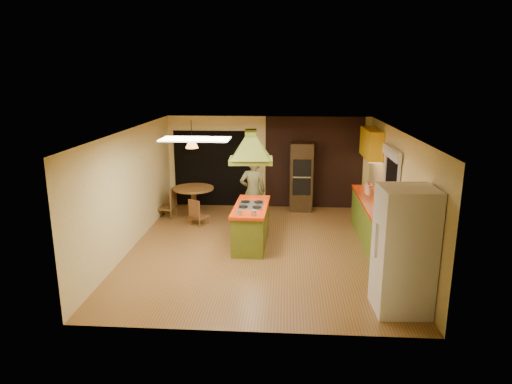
# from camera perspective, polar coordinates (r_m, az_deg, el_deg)

# --- Properties ---
(ground) EXTENTS (6.50, 6.50, 0.00)m
(ground) POSITION_cam_1_polar(r_m,az_deg,el_deg) (9.76, 0.67, -7.06)
(ground) COLOR olive
(ground) RESTS_ON ground
(room_walls) EXTENTS (5.50, 6.50, 6.50)m
(room_walls) POSITION_cam_1_polar(r_m,az_deg,el_deg) (9.37, 0.69, 0.07)
(room_walls) COLOR #F2E8AE
(room_walls) RESTS_ON ground
(ceiling_plane) EXTENTS (6.50, 6.50, 0.00)m
(ceiling_plane) POSITION_cam_1_polar(r_m,az_deg,el_deg) (9.14, 0.72, 7.68)
(ceiling_plane) COLOR silver
(ceiling_plane) RESTS_ON room_walls
(brick_panel) EXTENTS (2.64, 0.03, 2.50)m
(brick_panel) POSITION_cam_1_polar(r_m,az_deg,el_deg) (12.54, 7.24, 3.64)
(brick_panel) COLOR #381E14
(brick_panel) RESTS_ON ground
(nook_opening) EXTENTS (2.20, 0.03, 2.10)m
(nook_opening) POSITION_cam_1_polar(r_m,az_deg,el_deg) (12.71, -5.28, 2.92)
(nook_opening) COLOR black
(nook_opening) RESTS_ON ground
(right_counter) EXTENTS (0.62, 3.05, 0.92)m
(right_counter) POSITION_cam_1_polar(r_m,az_deg,el_deg) (10.34, 14.57, -3.56)
(right_counter) COLOR olive
(right_counter) RESTS_ON ground
(upper_cabinets) EXTENTS (0.34, 1.40, 0.70)m
(upper_cabinets) POSITION_cam_1_polar(r_m,az_deg,el_deg) (11.57, 14.21, 5.92)
(upper_cabinets) COLOR yellow
(upper_cabinets) RESTS_ON room_walls
(window_right) EXTENTS (0.12, 1.35, 1.06)m
(window_right) POSITION_cam_1_polar(r_m,az_deg,el_deg) (9.89, 16.66, 3.31)
(window_right) COLOR black
(window_right) RESTS_ON room_walls
(fluor_panel) EXTENTS (1.20, 0.60, 0.03)m
(fluor_panel) POSITION_cam_1_polar(r_m,az_deg,el_deg) (8.10, -7.60, 6.56)
(fluor_panel) COLOR white
(fluor_panel) RESTS_ON ceiling_plane
(kitchen_island) EXTENTS (0.76, 1.77, 0.89)m
(kitchen_island) POSITION_cam_1_polar(r_m,az_deg,el_deg) (9.84, -0.62, -4.11)
(kitchen_island) COLOR #646F1B
(kitchen_island) RESTS_ON ground
(range_hood) EXTENTS (0.92, 0.68, 0.78)m
(range_hood) POSITION_cam_1_polar(r_m,az_deg,el_deg) (9.42, -0.65, 6.39)
(range_hood) COLOR #656E1B
(range_hood) RESTS_ON ceiling_plane
(man) EXTENTS (0.72, 0.56, 1.73)m
(man) POSITION_cam_1_polar(r_m,az_deg,el_deg) (10.90, -0.39, 0.04)
(man) COLOR brown
(man) RESTS_ON ground
(refrigerator) EXTENTS (0.86, 0.81, 1.98)m
(refrigerator) POSITION_cam_1_polar(r_m,az_deg,el_deg) (7.34, 18.00, -6.97)
(refrigerator) COLOR white
(refrigerator) RESTS_ON ground
(wall_oven) EXTENTS (0.62, 0.61, 1.84)m
(wall_oven) POSITION_cam_1_polar(r_m,az_deg,el_deg) (12.31, 5.71, 1.91)
(wall_oven) COLOR #3E2B14
(wall_oven) RESTS_ON ground
(dining_table) EXTENTS (1.04, 1.04, 0.78)m
(dining_table) POSITION_cam_1_polar(r_m,az_deg,el_deg) (11.85, -7.79, -0.51)
(dining_table) COLOR brown
(dining_table) RESTS_ON ground
(chair_left) EXTENTS (0.48, 0.48, 0.78)m
(chair_left) POSITION_cam_1_polar(r_m,az_deg,el_deg) (11.96, -11.15, -1.28)
(chair_left) COLOR brown
(chair_left) RESTS_ON ground
(chair_near) EXTENTS (0.50, 0.50, 0.66)m
(chair_near) POSITION_cam_1_polar(r_m,az_deg,el_deg) (11.25, -7.16, -2.46)
(chair_near) COLOR brown
(chair_near) RESTS_ON ground
(pendant_lamp) EXTENTS (0.35, 0.35, 0.21)m
(pendant_lamp) POSITION_cam_1_polar(r_m,az_deg,el_deg) (11.58, -8.02, 5.98)
(pendant_lamp) COLOR #FF9E3F
(pendant_lamp) RESTS_ON ceiling_plane
(canister_large) EXTENTS (0.19, 0.19, 0.22)m
(canister_large) POSITION_cam_1_polar(r_m,az_deg,el_deg) (10.86, 13.83, 0.47)
(canister_large) COLOR beige
(canister_large) RESTS_ON right_counter
(canister_medium) EXTENTS (0.19, 0.19, 0.21)m
(canister_medium) POSITION_cam_1_polar(r_m,az_deg,el_deg) (10.75, 13.93, 0.29)
(canister_medium) COLOR #FFEBCD
(canister_medium) RESTS_ON right_counter
(canister_small) EXTENTS (0.15, 0.15, 0.16)m
(canister_small) POSITION_cam_1_polar(r_m,az_deg,el_deg) (10.68, 13.99, 0.05)
(canister_small) COLOR beige
(canister_small) RESTS_ON right_counter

